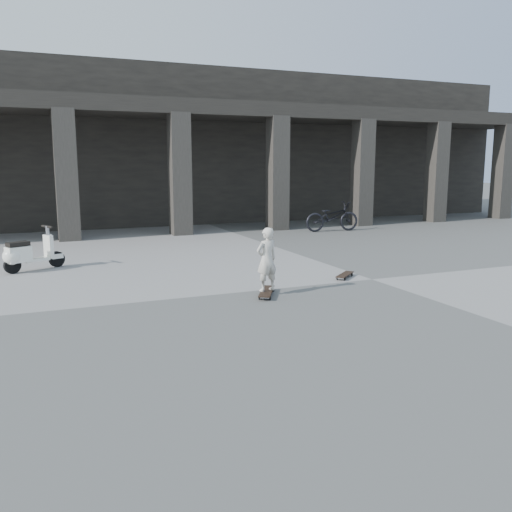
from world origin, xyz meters
name	(u,v)px	position (x,y,z in m)	size (l,w,h in m)	color
ground	(372,279)	(0.00, 0.00, 0.00)	(90.00, 90.00, 0.00)	#535351
colonnade	(188,148)	(0.00, 13.77, 3.03)	(28.00, 8.82, 6.00)	black
longboard	(267,292)	(-2.57, -0.42, 0.07)	(0.63, 0.88, 0.09)	black
skateboard_spare	(345,275)	(-0.45, 0.34, 0.07)	(0.66, 0.60, 0.08)	black
child	(267,259)	(-2.57, -0.42, 0.67)	(0.42, 0.28, 1.16)	beige
scooter	(24,254)	(-6.64, 3.65, 0.39)	(1.31, 0.78, 0.98)	black
bicycle	(332,217)	(3.35, 7.30, 0.52)	(0.69, 1.97, 1.04)	black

